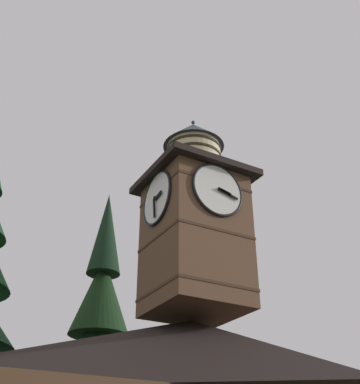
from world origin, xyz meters
The scene contains 3 objects.
clock_tower centered at (2.23, 0.52, 10.61)m, with size 3.74×3.74×8.04m.
pine_tree_behind centered at (2.86, -6.89, 6.31)m, with size 4.96×4.96×15.05m.
moon centered at (-17.06, -44.39, 12.75)m, with size 1.72×1.72×1.72m.
Camera 1 is at (10.89, 14.80, 2.22)m, focal length 47.57 mm.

